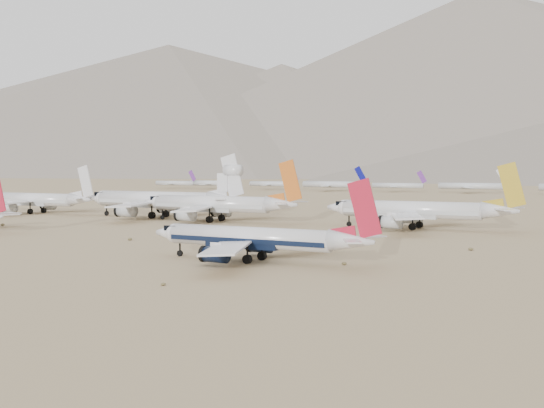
{
  "coord_description": "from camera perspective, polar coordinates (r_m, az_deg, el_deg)",
  "views": [
    {
      "loc": [
        65.71,
        -99.38,
        15.49
      ],
      "look_at": [
        -11.18,
        43.18,
        7.0
      ],
      "focal_mm": 45.0,
      "sensor_mm": 36.0,
      "label": 1
    }
  ],
  "objects": [
    {
      "name": "main_airliner",
      "position": [
        112.47,
        -1.2,
        -2.93
      ],
      "size": [
        39.86,
        38.94,
        14.07
      ],
      "color": "white",
      "rests_on": "ground"
    },
    {
      "name": "row2_white_twin",
      "position": [
        246.5,
        -18.99,
        0.32
      ],
      "size": [
        46.53,
        45.53,
        16.63
      ],
      "color": "white",
      "rests_on": "ground"
    },
    {
      "name": "distant_storage_row",
      "position": [
        440.74,
        17.1,
        1.43
      ],
      "size": [
        519.74,
        51.93,
        14.78
      ],
      "color": "silver",
      "rests_on": "ground"
    },
    {
      "name": "row2_gold_tail",
      "position": [
        176.55,
        12.16,
        -0.55
      ],
      "size": [
        47.97,
        46.91,
        17.08
      ],
      "color": "white",
      "rests_on": "ground"
    },
    {
      "name": "row2_white_trijet",
      "position": [
        214.79,
        -9.15,
        0.37
      ],
      "size": [
        56.15,
        54.88,
        19.9
      ],
      "color": "white",
      "rests_on": "ground"
    },
    {
      "name": "ground",
      "position": [
        120.14,
        -5.11,
        -4.42
      ],
      "size": [
        7000.0,
        7000.0,
        0.0
      ],
      "primitive_type": "plane",
      "color": "#907554",
      "rests_on": "ground"
    },
    {
      "name": "row2_orange_tail",
      "position": [
        196.9,
        -4.59,
        -0.05
      ],
      "size": [
        50.32,
        49.22,
        17.95
      ],
      "color": "white",
      "rests_on": "ground"
    },
    {
      "name": "desert_scrub",
      "position": [
        93.73,
        -12.43,
        -6.4
      ],
      "size": [
        261.14,
        121.67,
        0.63
      ],
      "color": "brown",
      "rests_on": "ground"
    }
  ]
}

